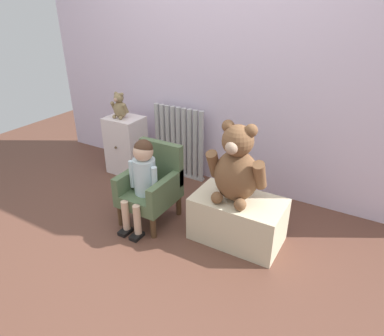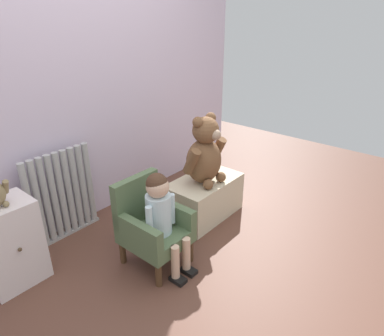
% 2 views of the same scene
% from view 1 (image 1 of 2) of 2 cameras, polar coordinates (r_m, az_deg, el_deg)
% --- Properties ---
extents(ground_plane, '(6.00, 6.00, 0.00)m').
position_cam_1_polar(ground_plane, '(2.55, -9.99, -13.43)').
color(ground_plane, brown).
extents(back_wall, '(3.80, 0.05, 2.40)m').
position_cam_1_polar(back_wall, '(3.07, 4.42, 18.64)').
color(back_wall, silver).
rests_on(back_wall, ground_plane).
extents(radiator, '(0.56, 0.05, 0.70)m').
position_cam_1_polar(radiator, '(3.35, -2.22, 4.27)').
color(radiator, '#AAAAA9').
rests_on(radiator, ground_plane).
extents(small_dresser, '(0.35, 0.31, 0.58)m').
position_cam_1_polar(small_dresser, '(3.51, -10.90, 3.77)').
color(small_dresser, silver).
rests_on(small_dresser, ground_plane).
extents(child_armchair, '(0.38, 0.42, 0.61)m').
position_cam_1_polar(child_armchair, '(2.71, -6.65, -2.82)').
color(child_armchair, '#516643').
rests_on(child_armchair, ground_plane).
extents(child_figure, '(0.25, 0.35, 0.71)m').
position_cam_1_polar(child_figure, '(2.56, -8.23, -0.71)').
color(child_figure, silver).
rests_on(child_figure, ground_plane).
extents(low_bench, '(0.65, 0.38, 0.34)m').
position_cam_1_polar(low_bench, '(2.54, 7.58, -8.46)').
color(low_bench, beige).
rests_on(low_bench, ground_plane).
extents(large_teddy_bear, '(0.41, 0.29, 0.57)m').
position_cam_1_polar(large_teddy_bear, '(2.32, 7.42, 0.08)').
color(large_teddy_bear, brown).
rests_on(large_teddy_bear, low_bench).
extents(small_teddy_bear, '(0.18, 0.13, 0.25)m').
position_cam_1_polar(small_teddy_bear, '(3.37, -11.96, 9.96)').
color(small_teddy_bear, '#89754F').
rests_on(small_teddy_bear, small_dresser).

